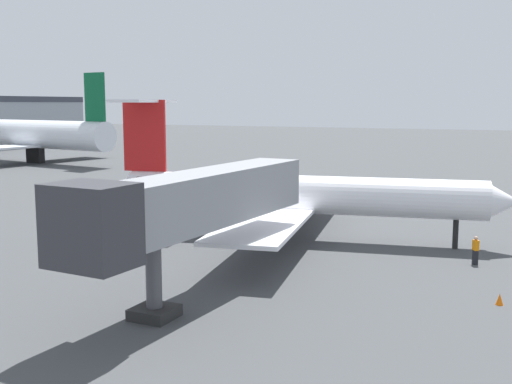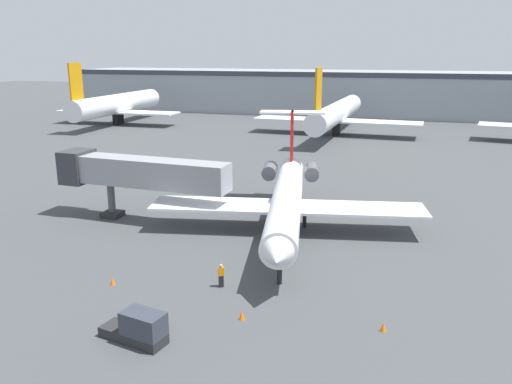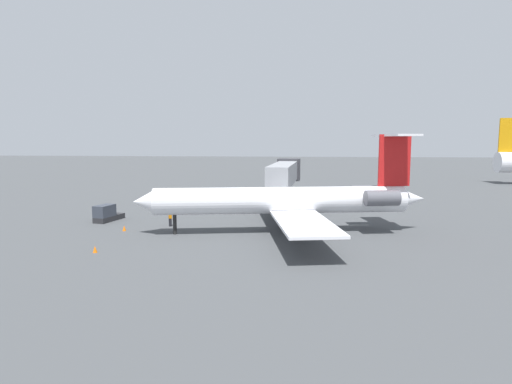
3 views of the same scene
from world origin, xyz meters
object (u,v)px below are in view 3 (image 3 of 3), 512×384
Objects in this scene: regional_jet at (291,199)px; traffic_cone_mid at (124,228)px; jet_bridge at (285,173)px; ground_crew_marshaller at (170,218)px; baggage_tug_lead at (107,214)px; traffic_cone_near at (95,249)px; traffic_cone_far at (174,212)px.

traffic_cone_mid is (1.17, -16.63, -3.00)m from regional_jet.
jet_bridge is 10.25× the size of ground_crew_marshaller.
baggage_tug_lead reaches higher than traffic_cone_near.
jet_bridge is 15.28m from traffic_cone_far.
regional_jet is at bearing 82.81° from ground_crew_marshaller.
ground_crew_marshaller is at bearing 125.55° from traffic_cone_mid.
baggage_tug_lead is 8.17m from traffic_cone_far.
regional_jet is at bearing 58.41° from traffic_cone_far.
traffic_cone_near and traffic_cone_mid have the same top height.
baggage_tug_lead is 7.63× the size of traffic_cone_near.
baggage_tug_lead is at bearing -47.92° from traffic_cone_far.
jet_bridge reaches higher than baggage_tug_lead.
regional_jet is 13.06m from ground_crew_marshaller.
traffic_cone_near is (24.24, -14.37, -4.42)m from jet_bridge.
regional_jet is 1.66× the size of jet_bridge.
traffic_cone_near is at bearing 7.45° from traffic_cone_mid.
regional_jet is 52.17× the size of traffic_cone_far.
traffic_cone_mid is (-8.30, -1.09, 0.00)m from traffic_cone_near.
regional_jet reaches higher than traffic_cone_mid.
traffic_cone_mid and traffic_cone_far have the same top height.
traffic_cone_far is (-18.46, 0.93, 0.00)m from traffic_cone_near.
jet_bridge is at bearing 138.68° from ground_crew_marshaller.
jet_bridge is at bearing -175.46° from regional_jet.
jet_bridge is 22.63m from traffic_cone_mid.
traffic_cone_near and traffic_cone_far have the same top height.
regional_jet is 6.83× the size of baggage_tug_lead.
baggage_tug_lead is 7.63× the size of traffic_cone_far.
jet_bridge is at bearing 119.97° from baggage_tug_lead.
regional_jet reaches higher than traffic_cone_near.
regional_jet is at bearing 94.04° from traffic_cone_mid.
regional_jet reaches higher than jet_bridge.
ground_crew_marshaller is 7.64m from traffic_cone_far.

